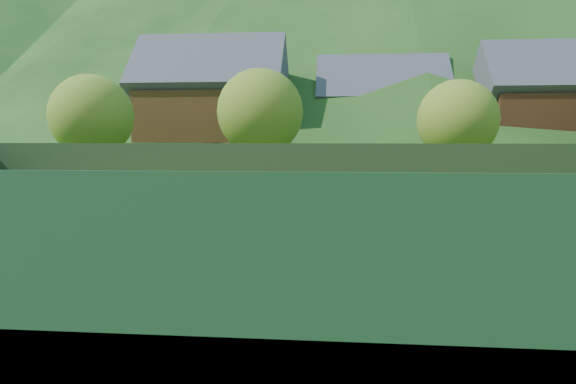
# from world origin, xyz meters

# --- Properties ---
(ground) EXTENTS (400.00, 400.00, 0.00)m
(ground) POSITION_xyz_m (0.00, 0.00, 0.00)
(ground) COLOR #2D4E18
(ground) RESTS_ON ground
(clay_court) EXTENTS (40.00, 24.00, 0.02)m
(clay_court) POSITION_xyz_m (0.00, 0.00, 0.01)
(clay_court) COLOR #AF4D1C
(clay_court) RESTS_ON ground
(coach) EXTENTS (0.69, 0.58, 1.62)m
(coach) POSITION_xyz_m (-3.24, -2.93, 0.83)
(coach) COLOR #1A45A9
(coach) RESTS_ON clay_court
(student_a) EXTENTS (0.74, 0.59, 1.51)m
(student_a) POSITION_xyz_m (0.80, 2.40, 0.77)
(student_a) COLOR orange
(student_a) RESTS_ON clay_court
(student_b) EXTENTS (0.94, 0.40, 1.59)m
(student_b) POSITION_xyz_m (5.74, 2.80, 0.82)
(student_b) COLOR #D95313
(student_b) RESTS_ON clay_court
(student_c) EXTENTS (0.78, 0.65, 1.36)m
(student_c) POSITION_xyz_m (4.33, 2.75, 0.70)
(student_c) COLOR #F25B15
(student_c) RESTS_ON clay_court
(student_d) EXTENTS (0.98, 0.61, 1.46)m
(student_d) POSITION_xyz_m (8.18, 2.41, 0.75)
(student_d) COLOR orange
(student_d) RESTS_ON clay_court
(tennis_ball_0) EXTENTS (0.07, 0.07, 0.07)m
(tennis_ball_0) POSITION_xyz_m (-2.74, -7.06, 0.05)
(tennis_ball_0) COLOR yellow
(tennis_ball_0) RESTS_ON clay_court
(tennis_ball_2) EXTENTS (0.07, 0.07, 0.07)m
(tennis_ball_2) POSITION_xyz_m (-5.40, -4.93, 0.05)
(tennis_ball_2) COLOR yellow
(tennis_ball_2) RESTS_ON clay_court
(tennis_ball_3) EXTENTS (0.07, 0.07, 0.07)m
(tennis_ball_3) POSITION_xyz_m (-4.96, -5.45, 0.05)
(tennis_ball_3) COLOR yellow
(tennis_ball_3) RESTS_ON clay_court
(tennis_ball_4) EXTENTS (0.07, 0.07, 0.07)m
(tennis_ball_4) POSITION_xyz_m (-0.66, -1.01, 0.05)
(tennis_ball_4) COLOR yellow
(tennis_ball_4) RESTS_ON clay_court
(tennis_ball_6) EXTENTS (0.07, 0.07, 0.07)m
(tennis_ball_6) POSITION_xyz_m (-5.21, -0.85, 0.05)
(tennis_ball_6) COLOR yellow
(tennis_ball_6) RESTS_ON clay_court
(tennis_ball_7) EXTENTS (0.07, 0.07, 0.07)m
(tennis_ball_7) POSITION_xyz_m (3.53, -1.12, 0.05)
(tennis_ball_7) COLOR yellow
(tennis_ball_7) RESTS_ON clay_court
(tennis_ball_9) EXTENTS (0.07, 0.07, 0.07)m
(tennis_ball_9) POSITION_xyz_m (3.87, -4.90, 0.05)
(tennis_ball_9) COLOR yellow
(tennis_ball_9) RESTS_ON clay_court
(tennis_ball_10) EXTENTS (0.07, 0.07, 0.07)m
(tennis_ball_10) POSITION_xyz_m (3.47, -7.64, 0.05)
(tennis_ball_10) COLOR yellow
(tennis_ball_10) RESTS_ON clay_court
(tennis_ball_12) EXTENTS (0.07, 0.07, 0.07)m
(tennis_ball_12) POSITION_xyz_m (4.08, -7.87, 0.05)
(tennis_ball_12) COLOR yellow
(tennis_ball_12) RESTS_ON clay_court
(tennis_ball_13) EXTENTS (0.07, 0.07, 0.07)m
(tennis_ball_13) POSITION_xyz_m (4.70, -6.34, 0.05)
(tennis_ball_13) COLOR yellow
(tennis_ball_13) RESTS_ON clay_court
(tennis_ball_14) EXTENTS (0.07, 0.07, 0.07)m
(tennis_ball_14) POSITION_xyz_m (5.08, -8.41, 0.05)
(tennis_ball_14) COLOR yellow
(tennis_ball_14) RESTS_ON clay_court
(tennis_ball_15) EXTENTS (0.07, 0.07, 0.07)m
(tennis_ball_15) POSITION_xyz_m (6.06, -1.37, 0.05)
(tennis_ball_15) COLOR yellow
(tennis_ball_15) RESTS_ON clay_court
(tennis_ball_16) EXTENTS (0.07, 0.07, 0.07)m
(tennis_ball_16) POSITION_xyz_m (-4.11, -1.33, 0.05)
(tennis_ball_16) COLOR yellow
(tennis_ball_16) RESTS_ON clay_court
(tennis_ball_17) EXTENTS (0.07, 0.07, 0.07)m
(tennis_ball_17) POSITION_xyz_m (1.13, -4.65, 0.05)
(tennis_ball_17) COLOR yellow
(tennis_ball_17) RESTS_ON clay_court
(tennis_ball_18) EXTENTS (0.07, 0.07, 0.07)m
(tennis_ball_18) POSITION_xyz_m (3.14, -3.76, 0.05)
(tennis_ball_18) COLOR yellow
(tennis_ball_18) RESTS_ON clay_court
(tennis_ball_19) EXTENTS (0.07, 0.07, 0.07)m
(tennis_ball_19) POSITION_xyz_m (4.21, -7.92, 0.05)
(tennis_ball_19) COLOR yellow
(tennis_ball_19) RESTS_ON clay_court
(court_lines) EXTENTS (23.83, 11.03, 0.00)m
(court_lines) POSITION_xyz_m (0.00, 0.00, 0.02)
(court_lines) COLOR white
(court_lines) RESTS_ON clay_court
(tennis_net) EXTENTS (0.10, 12.07, 1.10)m
(tennis_net) POSITION_xyz_m (0.00, 0.00, 0.52)
(tennis_net) COLOR black
(tennis_net) RESTS_ON clay_court
(perimeter_fence) EXTENTS (40.40, 24.24, 3.00)m
(perimeter_fence) POSITION_xyz_m (0.00, 0.00, 1.27)
(perimeter_fence) COLOR black
(perimeter_fence) RESTS_ON clay_court
(ball_hopper) EXTENTS (0.57, 0.57, 1.00)m
(ball_hopper) POSITION_xyz_m (-5.86, -4.89, 0.77)
(ball_hopper) COLOR black
(ball_hopper) RESTS_ON clay_court
(chalet_left) EXTENTS (13.80, 9.93, 12.92)m
(chalet_left) POSITION_xyz_m (-10.00, 30.00, 5.65)
(chalet_left) COLOR beige
(chalet_left) RESTS_ON ground
(chalet_mid) EXTENTS (12.65, 8.82, 11.45)m
(chalet_mid) POSITION_xyz_m (6.00, 34.00, 4.99)
(chalet_mid) COLOR beige
(chalet_mid) RESTS_ON ground
(chalet_right) EXTENTS (11.50, 8.82, 11.91)m
(chalet_right) POSITION_xyz_m (20.00, 30.00, 5.26)
(chalet_right) COLOR beige
(chalet_right) RESTS_ON ground
(tree_a) EXTENTS (6.00, 6.00, 7.88)m
(tree_a) POSITION_xyz_m (-16.00, 18.00, 4.87)
(tree_a) COLOR #402A19
(tree_a) RESTS_ON ground
(tree_b) EXTENTS (6.40, 6.40, 8.40)m
(tree_b) POSITION_xyz_m (-4.00, 20.00, 5.19)
(tree_b) COLOR #3D2918
(tree_b) RESTS_ON ground
(tree_c) EXTENTS (5.60, 5.60, 7.35)m
(tree_c) POSITION_xyz_m (10.00, 19.00, 4.54)
(tree_c) COLOR #3F2819
(tree_c) RESTS_ON ground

